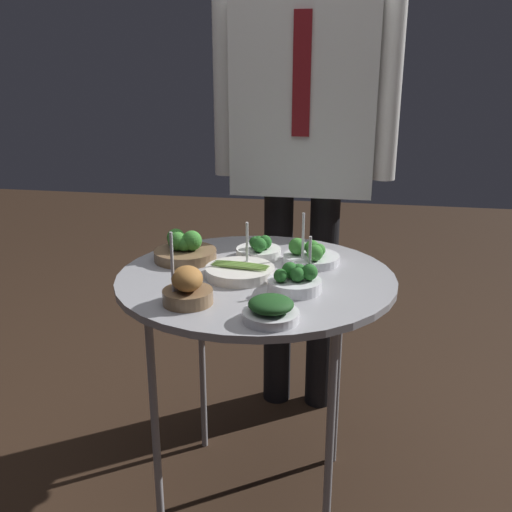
% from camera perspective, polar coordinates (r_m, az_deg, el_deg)
% --- Properties ---
extents(ground_plane, '(8.00, 8.00, 0.00)m').
position_cam_1_polar(ground_plane, '(1.84, 0.00, -23.03)').
color(ground_plane, black).
extents(serving_cart, '(0.72, 0.72, 0.71)m').
position_cam_1_polar(serving_cart, '(1.49, 0.00, -3.54)').
color(serving_cart, '#939399').
rests_on(serving_cart, ground_plane).
extents(bowl_roast_back_left, '(0.11, 0.11, 0.17)m').
position_cam_1_polar(bowl_roast_back_left, '(1.29, -6.88, -3.20)').
color(bowl_roast_back_left, brown).
rests_on(bowl_roast_back_left, serving_cart).
extents(bowl_broccoli_front_center, '(0.17, 0.17, 0.08)m').
position_cam_1_polar(bowl_broccoli_front_center, '(1.59, -7.15, 0.70)').
color(bowl_broccoli_front_center, brown).
rests_on(bowl_broccoli_front_center, serving_cart).
extents(bowl_broccoli_front_right, '(0.13, 0.13, 0.13)m').
position_cam_1_polar(bowl_broccoli_front_right, '(1.36, 3.95, -2.47)').
color(bowl_broccoli_front_right, silver).
rests_on(bowl_broccoli_front_right, serving_cart).
extents(bowl_asparagus_center, '(0.18, 0.18, 0.13)m').
position_cam_1_polar(bowl_asparagus_center, '(1.45, -1.60, -1.53)').
color(bowl_asparagus_center, silver).
rests_on(bowl_asparagus_center, serving_cart).
extents(bowl_broccoli_mid_left, '(0.13, 0.13, 0.07)m').
position_cam_1_polar(bowl_broccoli_mid_left, '(1.59, 0.30, 0.65)').
color(bowl_broccoli_mid_left, white).
rests_on(bowl_broccoli_mid_left, serving_cart).
extents(bowl_spinach_far_rim, '(0.12, 0.12, 0.05)m').
position_cam_1_polar(bowl_spinach_far_rim, '(1.20, 1.50, -5.41)').
color(bowl_spinach_far_rim, silver).
rests_on(bowl_spinach_far_rim, serving_cart).
extents(bowl_broccoli_front_left, '(0.15, 0.15, 0.15)m').
position_cam_1_polar(bowl_broccoli_front_left, '(1.55, 5.45, 0.08)').
color(bowl_broccoli_front_left, silver).
rests_on(bowl_broccoli_front_left, serving_cart).
extents(waiter_figure, '(0.61, 0.23, 1.64)m').
position_cam_1_polar(waiter_figure, '(1.93, 4.84, 13.16)').
color(waiter_figure, black).
rests_on(waiter_figure, ground_plane).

